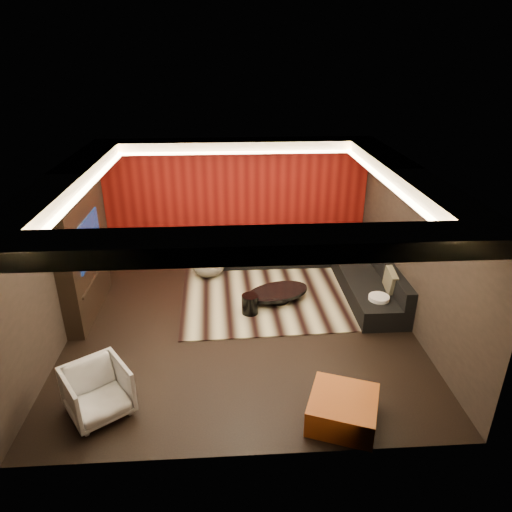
{
  "coord_description": "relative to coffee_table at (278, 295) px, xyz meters",
  "views": [
    {
      "loc": [
        -0.18,
        -7.08,
        4.56
      ],
      "look_at": [
        0.3,
        0.6,
        1.05
      ],
      "focal_mm": 32.0,
      "sensor_mm": 36.0,
      "label": 1
    }
  ],
  "objects": [
    {
      "name": "wall_back",
      "position": [
        -0.75,
        2.27,
        1.28
      ],
      "size": [
        6.0,
        0.02,
        2.8
      ],
      "primitive_type": "cube",
      "color": "black",
      "rests_on": "ground"
    },
    {
      "name": "throw_pillows",
      "position": [
        0.59,
        1.16,
        0.5
      ],
      "size": [
        3.16,
        2.82,
        0.5
      ],
      "color": "beige",
      "rests_on": "sectional_sofa"
    },
    {
      "name": "armchair",
      "position": [
        -2.75,
        -2.87,
        0.24
      ],
      "size": [
        1.09,
        1.09,
        0.72
      ],
      "primitive_type": "imported",
      "rotation": [
        0.0,
        0.0,
        0.6
      ],
      "color": "silver",
      "rests_on": "floor"
    },
    {
      "name": "floor",
      "position": [
        -0.75,
        -0.74,
        -0.13
      ],
      "size": [
        6.0,
        6.0,
        0.02
      ],
      "primitive_type": "cube",
      "color": "black",
      "rests_on": "ground"
    },
    {
      "name": "wall_left",
      "position": [
        -3.76,
        -0.74,
        1.28
      ],
      "size": [
        0.02,
        6.0,
        2.8
      ],
      "primitive_type": "cube",
      "color": "black",
      "rests_on": "ground"
    },
    {
      "name": "soffit_front",
      "position": [
        -0.75,
        -3.44,
        2.57
      ],
      "size": [
        6.0,
        0.6,
        0.22
      ],
      "primitive_type": "cube",
      "color": "silver",
      "rests_on": "ground"
    },
    {
      "name": "red_feature_wall",
      "position": [
        -0.75,
        2.23,
        1.28
      ],
      "size": [
        5.98,
        0.05,
        2.78
      ],
      "primitive_type": "cube",
      "color": "#6B0C0A",
      "rests_on": "ground"
    },
    {
      "name": "cove_right",
      "position": [
        1.61,
        -0.74,
        2.48
      ],
      "size": [
        0.08,
        4.8,
        0.04
      ],
      "primitive_type": "cube",
      "color": "#FFD899",
      "rests_on": "ground"
    },
    {
      "name": "soffit_right",
      "position": [
        1.95,
        -0.74,
        2.57
      ],
      "size": [
        0.6,
        4.8,
        0.22
      ],
      "primitive_type": "cube",
      "color": "silver",
      "rests_on": "ground"
    },
    {
      "name": "tv_shelf",
      "position": [
        -3.44,
        -0.14,
        0.58
      ],
      "size": [
        0.04,
        1.6,
        0.04
      ],
      "primitive_type": "cube",
      "color": "black",
      "rests_on": "ground"
    },
    {
      "name": "striped_pouf",
      "position": [
        -1.41,
        1.18,
        0.08
      ],
      "size": [
        0.71,
        0.71,
        0.37
      ],
      "primitive_type": "ellipsoid",
      "rotation": [
        0.0,
        0.0,
        0.07
      ],
      "color": "#B6AB8D",
      "rests_on": "rug"
    },
    {
      "name": "soffit_back",
      "position": [
        -0.75,
        1.96,
        2.57
      ],
      "size": [
        6.0,
        0.6,
        0.22
      ],
      "primitive_type": "cube",
      "color": "silver",
      "rests_on": "ground"
    },
    {
      "name": "wall_right",
      "position": [
        2.26,
        -0.74,
        1.28
      ],
      "size": [
        0.02,
        6.0,
        2.8
      ],
      "primitive_type": "cube",
      "color": "black",
      "rests_on": "ground"
    },
    {
      "name": "cove_front",
      "position": [
        -0.75,
        -3.1,
        2.48
      ],
      "size": [
        4.8,
        0.08,
        0.04
      ],
      "primitive_type": "cube",
      "color": "#FFD899",
      "rests_on": "ground"
    },
    {
      "name": "sectional_sofa",
      "position": [
        0.99,
        1.13,
        0.14
      ],
      "size": [
        3.65,
        3.5,
        0.75
      ],
      "color": "black",
      "rests_on": "floor"
    },
    {
      "name": "coffee_table",
      "position": [
        0.0,
        0.0,
        0.0
      ],
      "size": [
        1.62,
        1.62,
        0.21
      ],
      "primitive_type": "cylinder",
      "rotation": [
        0.0,
        0.0,
        0.38
      ],
      "color": "black",
      "rests_on": "rug"
    },
    {
      "name": "drum_stool",
      "position": [
        -0.58,
        -0.45,
        0.08
      ],
      "size": [
        0.39,
        0.39,
        0.37
      ],
      "primitive_type": "cylinder",
      "rotation": [
        0.0,
        0.0,
        0.28
      ],
      "color": "black",
      "rests_on": "rug"
    },
    {
      "name": "rug",
      "position": [
        0.1,
        0.27,
        -0.11
      ],
      "size": [
        4.1,
        3.13,
        0.02
      ],
      "primitive_type": "cube",
      "rotation": [
        0.0,
        0.0,
        0.03
      ],
      "color": "#C6BD90",
      "rests_on": "floor"
    },
    {
      "name": "white_side_table",
      "position": [
        1.75,
        -0.76,
        0.11
      ],
      "size": [
        0.43,
        0.43,
        0.47
      ],
      "primitive_type": "cylinder",
      "rotation": [
        0.0,
        0.0,
        0.15
      ],
      "color": "white",
      "rests_on": "floor"
    },
    {
      "name": "cove_back",
      "position": [
        -0.75,
        1.62,
        2.48
      ],
      "size": [
        4.8,
        0.08,
        0.04
      ],
      "primitive_type": "cube",
      "color": "#FFD899",
      "rests_on": "ground"
    },
    {
      "name": "orange_ottoman",
      "position": [
        0.52,
        -3.24,
        0.07
      ],
      "size": [
        1.12,
        1.12,
        0.39
      ],
      "primitive_type": "cube",
      "rotation": [
        0.0,
        0.0,
        -0.36
      ],
      "color": "#B04416",
      "rests_on": "floor"
    },
    {
      "name": "ceiling",
      "position": [
        -0.75,
        -0.74,
        2.69
      ],
      "size": [
        6.0,
        6.0,
        0.02
      ],
      "primitive_type": "cube",
      "color": "silver",
      "rests_on": "ground"
    },
    {
      "name": "tv_surround",
      "position": [
        -3.6,
        -0.14,
        0.98
      ],
      "size": [
        0.3,
        2.0,
        2.2
      ],
      "primitive_type": "cube",
      "color": "black",
      "rests_on": "ground"
    },
    {
      "name": "tv_screen",
      "position": [
        -3.44,
        -0.14,
        1.33
      ],
      "size": [
        0.04,
        1.3,
        0.8
      ],
      "primitive_type": "cube",
      "color": "black",
      "rests_on": "ground"
    },
    {
      "name": "soffit_left",
      "position": [
        -3.45,
        -0.74,
        2.57
      ],
      "size": [
        0.6,
        4.8,
        0.22
      ],
      "primitive_type": "cube",
      "color": "silver",
      "rests_on": "ground"
    },
    {
      "name": "cove_left",
      "position": [
        -3.11,
        -0.74,
        2.48
      ],
      "size": [
        0.08,
        4.8,
        0.04
      ],
      "primitive_type": "cube",
      "color": "#FFD899",
      "rests_on": "ground"
    }
  ]
}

